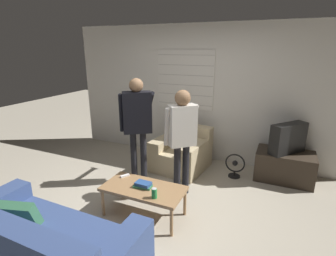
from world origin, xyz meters
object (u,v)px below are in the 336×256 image
at_px(armchair_beige, 182,152).
at_px(soda_can, 154,193).
at_px(couch_blue, 38,250).
at_px(floor_fan, 235,166).
at_px(book_stack, 143,185).
at_px(tv, 288,138).
at_px(spare_remote, 125,176).
at_px(coffee_table, 144,190).
at_px(person_left_standing, 137,118).
at_px(person_right_standing, 182,131).

distance_m(armchair_beige, soda_can, 1.76).
distance_m(couch_blue, floor_fan, 3.13).
distance_m(book_stack, soda_can, 0.30).
distance_m(tv, soda_can, 2.44).
bearing_deg(soda_can, armchair_beige, 100.01).
height_order(tv, spare_remote, tv).
relative_size(spare_remote, floor_fan, 0.31).
xyz_separation_m(coffee_table, floor_fan, (0.89, 1.58, -0.17)).
xyz_separation_m(coffee_table, spare_remote, (-0.38, 0.15, 0.05)).
xyz_separation_m(tv, floor_fan, (-0.76, -0.24, -0.53)).
bearing_deg(armchair_beige, spare_remote, 84.82).
bearing_deg(soda_can, couch_blue, -121.49).
bearing_deg(coffee_table, soda_can, -34.32).
bearing_deg(soda_can, floor_fan, 69.45).
distance_m(couch_blue, armchair_beige, 2.84).
bearing_deg(floor_fan, person_left_standing, -150.92).
bearing_deg(floor_fan, armchair_beige, -179.14).
bearing_deg(person_right_standing, couch_blue, -152.20).
height_order(tv, person_right_standing, person_right_standing).
bearing_deg(armchair_beige, person_left_standing, 66.66).
xyz_separation_m(book_stack, floor_fan, (0.90, 1.57, -0.24)).
bearing_deg(armchair_beige, person_right_standing, 117.41).
bearing_deg(soda_can, person_left_standing, 128.78).
xyz_separation_m(coffee_table, book_stack, (-0.01, 0.00, 0.07)).
bearing_deg(floor_fan, couch_blue, -115.02).
relative_size(person_right_standing, spare_remote, 12.04).
xyz_separation_m(person_left_standing, spare_remote, (0.15, -0.63, -0.66)).
height_order(soda_can, floor_fan, soda_can).
bearing_deg(person_right_standing, book_stack, -152.66).
distance_m(coffee_table, soda_can, 0.31).
bearing_deg(floor_fan, spare_remote, -131.78).
relative_size(person_right_standing, book_stack, 6.40).
relative_size(person_left_standing, soda_can, 13.46).
relative_size(armchair_beige, person_left_standing, 0.59).
bearing_deg(person_right_standing, spare_remote, 178.78).
xyz_separation_m(coffee_table, person_right_standing, (0.24, 0.72, 0.62)).
bearing_deg(spare_remote, person_left_standing, 135.21).
bearing_deg(spare_remote, armchair_beige, 109.67).
bearing_deg(couch_blue, book_stack, 72.29).
height_order(tv, floor_fan, tv).
relative_size(person_left_standing, spare_remote, 12.92).
bearing_deg(tv, armchair_beige, -42.99).
xyz_separation_m(couch_blue, tv, (2.09, 3.07, 0.42)).
distance_m(couch_blue, person_right_standing, 2.20).
relative_size(book_stack, floor_fan, 0.59).
relative_size(couch_blue, floor_fan, 4.59).
bearing_deg(floor_fan, book_stack, -119.74).
bearing_deg(person_right_standing, soda_can, -133.56).
distance_m(tv, book_stack, 2.47).
bearing_deg(person_right_standing, person_left_standing, 131.31).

